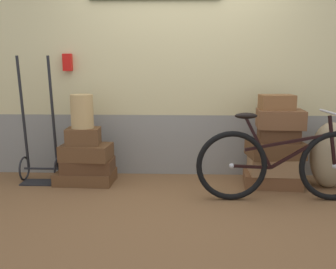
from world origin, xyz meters
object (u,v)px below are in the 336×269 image
at_px(suitcase_8, 280,119).
at_px(suitcase_7, 278,135).
at_px(suitcase_6, 275,149).
at_px(suitcase_4, 272,179).
at_px(suitcase_1, 88,165).
at_px(burlap_sack, 330,155).
at_px(bicycle, 283,164).
at_px(suitcase_2, 86,152).
at_px(suitcase_5, 274,165).
at_px(wicker_basket, 82,111).
at_px(suitcase_3, 83,136).
at_px(suitcase_0, 86,177).
at_px(suitcase_9, 277,102).
at_px(luggage_trolley, 40,152).

bearing_deg(suitcase_8, suitcase_7, -150.91).
bearing_deg(suitcase_6, suitcase_4, 107.29).
height_order(suitcase_1, burlap_sack, burlap_sack).
distance_m(suitcase_7, bicycle, 0.49).
distance_m(suitcase_2, suitcase_5, 2.11).
distance_m(suitcase_8, bicycle, 0.59).
xyz_separation_m(burlap_sack, bicycle, (-0.62, -0.42, 0.01)).
bearing_deg(burlap_sack, wicker_basket, 179.12).
bearing_deg(suitcase_3, bicycle, -15.75).
relative_size(suitcase_0, suitcase_9, 1.82).
height_order(suitcase_5, suitcase_7, suitcase_7).
distance_m(suitcase_0, suitcase_8, 2.28).
xyz_separation_m(suitcase_2, burlap_sack, (2.69, -0.03, -0.00)).
bearing_deg(suitcase_4, suitcase_1, -174.75).
xyz_separation_m(suitcase_2, suitcase_8, (2.14, -0.02, 0.39)).
height_order(suitcase_1, wicker_basket, wicker_basket).
bearing_deg(luggage_trolley, suitcase_2, -7.99).
relative_size(suitcase_1, suitcase_9, 1.58).
relative_size(suitcase_5, suitcase_7, 1.26).
distance_m(suitcase_2, wicker_basket, 0.46).
bearing_deg(suitcase_1, suitcase_9, -0.62).
xyz_separation_m(suitcase_0, suitcase_3, (0.00, -0.03, 0.48)).
distance_m(luggage_trolley, burlap_sack, 3.26).
bearing_deg(burlap_sack, suitcase_9, 176.14).
bearing_deg(bicycle, suitcase_2, 167.54).
bearing_deg(suitcase_7, suitcase_1, -176.51).
bearing_deg(bicycle, suitcase_7, 82.65).
relative_size(suitcase_0, luggage_trolley, 0.45).
distance_m(suitcase_8, burlap_sack, 0.68).
distance_m(suitcase_7, burlap_sack, 0.61).
xyz_separation_m(suitcase_9, luggage_trolley, (-2.67, 0.07, -0.60)).
height_order(suitcase_7, suitcase_8, suitcase_8).
relative_size(suitcase_3, bicycle, 0.21).
bearing_deg(suitcase_2, bicycle, -7.43).
bearing_deg(suitcase_9, suitcase_5, -74.90).
relative_size(suitcase_0, suitcase_5, 1.20).
bearing_deg(suitcase_2, suitcase_5, 4.97).
relative_size(suitcase_5, wicker_basket, 1.45).
distance_m(wicker_basket, burlap_sack, 2.77).
relative_size(suitcase_3, suitcase_6, 0.63).
height_order(suitcase_3, luggage_trolley, luggage_trolley).
xyz_separation_m(suitcase_8, luggage_trolley, (-2.71, 0.10, -0.42)).
height_order(suitcase_0, luggage_trolley, luggage_trolley).
distance_m(suitcase_3, luggage_trolley, 0.58).
distance_m(suitcase_6, burlap_sack, 0.60).
xyz_separation_m(suitcase_1, suitcase_2, (-0.01, -0.02, 0.16)).
height_order(suitcase_3, suitcase_5, suitcase_3).
distance_m(suitcase_2, suitcase_7, 2.14).
relative_size(suitcase_0, suitcase_1, 1.15).
distance_m(suitcase_6, wicker_basket, 2.17).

